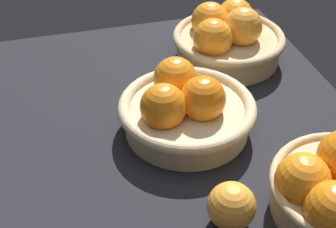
% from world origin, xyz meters
% --- Properties ---
extents(market_tray, '(0.84, 0.72, 0.03)m').
position_xyz_m(market_tray, '(0.00, 0.00, 0.01)').
color(market_tray, black).
rests_on(market_tray, ground).
extents(basket_center, '(0.24, 0.24, 0.11)m').
position_xyz_m(basket_center, '(-0.01, 0.03, 0.07)').
color(basket_center, '#D3BC8C').
rests_on(basket_center, market_tray).
extents(basket_far_left, '(0.24, 0.24, 0.12)m').
position_xyz_m(basket_far_left, '(-0.22, 0.19, 0.08)').
color(basket_far_left, tan).
rests_on(basket_far_left, market_tray).
extents(loose_orange_front_gap, '(0.07, 0.07, 0.07)m').
position_xyz_m(loose_orange_front_gap, '(0.21, 0.03, 0.06)').
color(loose_orange_front_gap, '#F49E33').
rests_on(loose_orange_front_gap, market_tray).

